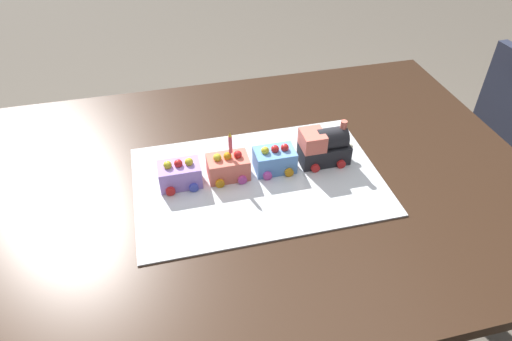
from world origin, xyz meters
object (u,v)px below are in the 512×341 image
cake_locomotive (324,146)px  cake_car_hopper_lavender (180,174)px  cake_car_gondola_sky_blue (275,160)px  birthday_candle (230,143)px  cake_car_caboose_coral (228,167)px  dining_table (257,209)px

cake_locomotive → cake_car_hopper_lavender: bearing=-0.0°
cake_car_gondola_sky_blue → birthday_candle: bearing=0.0°
birthday_candle → cake_locomotive: bearing=180.0°
cake_car_gondola_sky_blue → birthday_candle: (0.11, 0.00, 0.07)m
cake_car_hopper_lavender → birthday_candle: 0.14m
cake_car_caboose_coral → birthday_candle: birthday_candle is taller
birthday_candle → cake_car_gondola_sky_blue: bearing=-180.0°
cake_car_hopper_lavender → cake_locomotive: bearing=180.0°
dining_table → birthday_candle: size_ratio=23.98×
cake_car_hopper_lavender → cake_car_caboose_coral: bearing=180.0°
birthday_candle → cake_car_caboose_coral: bearing=-0.0°
cake_locomotive → cake_car_gondola_sky_blue: 0.13m
dining_table → cake_car_caboose_coral: (0.07, -0.02, 0.14)m
cake_car_gondola_sky_blue → cake_car_caboose_coral: (0.12, 0.00, 0.00)m
cake_locomotive → dining_table: bearing=6.3°
cake_locomotive → cake_car_caboose_coral: cake_locomotive is taller
cake_car_hopper_lavender → dining_table: bearing=173.9°
dining_table → cake_locomotive: bearing=-173.7°
dining_table → cake_locomotive: size_ratio=10.00×
dining_table → cake_car_hopper_lavender: (0.19, -0.02, 0.14)m
dining_table → cake_car_gondola_sky_blue: bearing=-158.6°
cake_car_hopper_lavender → birthday_candle: birthday_candle is taller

